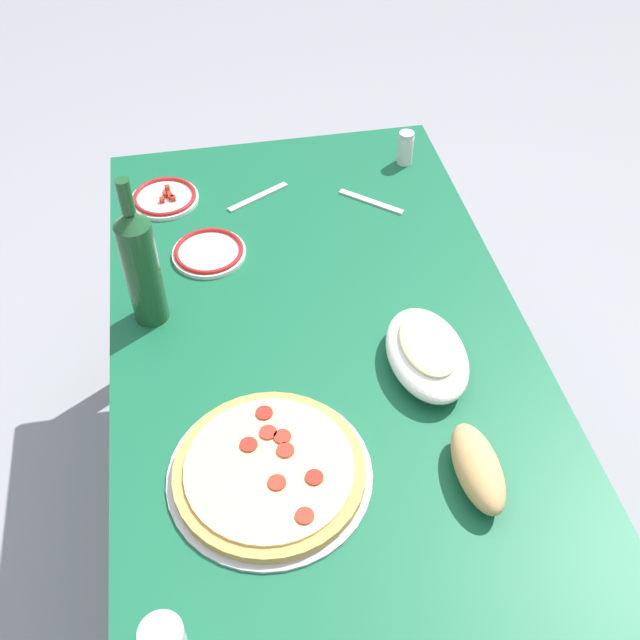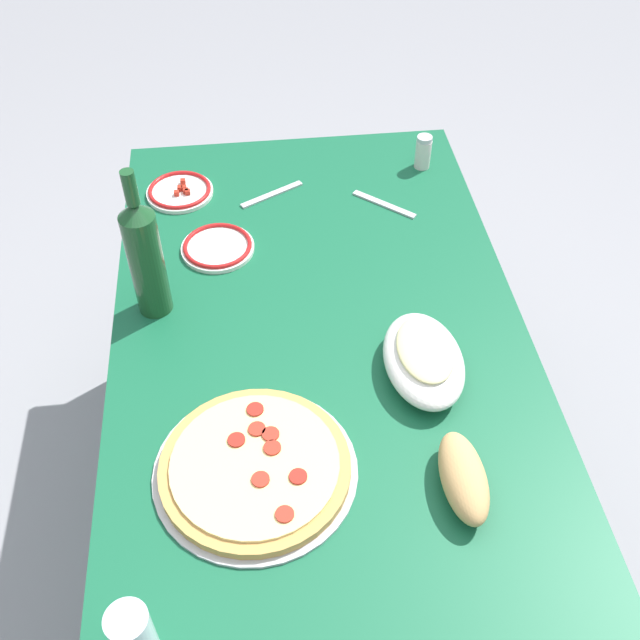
# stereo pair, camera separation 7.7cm
# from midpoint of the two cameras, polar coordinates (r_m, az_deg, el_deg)

# --- Properties ---
(ground_plane) EXTENTS (8.00, 8.00, 0.00)m
(ground_plane) POSITION_cam_midpoint_polar(r_m,az_deg,el_deg) (2.10, -1.08, -14.26)
(ground_plane) COLOR gray
(ground_plane) RESTS_ON ground
(dining_table) EXTENTS (1.41, 0.84, 0.72)m
(dining_table) POSITION_cam_midpoint_polar(r_m,az_deg,el_deg) (1.61, -1.37, -3.59)
(dining_table) COLOR #145938
(dining_table) RESTS_ON ground
(pepperoni_pizza) EXTENTS (0.35, 0.35, 0.03)m
(pepperoni_pizza) POSITION_cam_midpoint_polar(r_m,az_deg,el_deg) (1.31, -5.55, -11.38)
(pepperoni_pizza) COLOR #B7B7BC
(pepperoni_pizza) RESTS_ON dining_table
(baked_pasta_dish) EXTENTS (0.24, 0.15, 0.08)m
(baked_pasta_dish) POSITION_cam_midpoint_polar(r_m,az_deg,el_deg) (1.44, 6.59, -2.47)
(baked_pasta_dish) COLOR white
(baked_pasta_dish) RESTS_ON dining_table
(wine_bottle) EXTENTS (0.07, 0.07, 0.34)m
(wine_bottle) POSITION_cam_midpoint_polar(r_m,az_deg,el_deg) (1.50, -14.83, 4.00)
(wine_bottle) COLOR #194723
(wine_bottle) RESTS_ON dining_table
(side_plate_near) EXTENTS (0.16, 0.16, 0.02)m
(side_plate_near) POSITION_cam_midpoint_polar(r_m,az_deg,el_deg) (1.71, -9.69, 5.06)
(side_plate_near) COLOR white
(side_plate_near) RESTS_ON dining_table
(side_plate_far) EXTENTS (0.16, 0.16, 0.02)m
(side_plate_far) POSITION_cam_midpoint_polar(r_m,az_deg,el_deg) (1.88, -12.83, 8.99)
(side_plate_far) COLOR white
(side_plate_far) RESTS_ON dining_table
(bread_loaf) EXTENTS (0.18, 0.07, 0.07)m
(bread_loaf) POSITION_cam_midpoint_polar(r_m,az_deg,el_deg) (1.30, 10.17, -11.02)
(bread_loaf) COLOR tan
(bread_loaf) RESTS_ON dining_table
(spice_shaker) EXTENTS (0.04, 0.04, 0.09)m
(spice_shaker) POSITION_cam_midpoint_polar(r_m,az_deg,el_deg) (1.96, 5.35, 12.81)
(spice_shaker) COLOR silver
(spice_shaker) RESTS_ON dining_table
(fork_left) EXTENTS (0.09, 0.16, 0.00)m
(fork_left) POSITION_cam_midpoint_polar(r_m,az_deg,el_deg) (1.86, -5.91, 9.23)
(fork_left) COLOR #B7B7BC
(fork_left) RESTS_ON dining_table
(fork_right) EXTENTS (0.12, 0.14, 0.00)m
(fork_right) POSITION_cam_midpoint_polar(r_m,az_deg,el_deg) (1.84, 2.68, 8.91)
(fork_right) COLOR #B7B7BC
(fork_right) RESTS_ON dining_table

